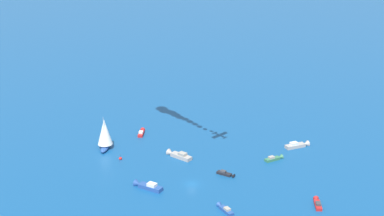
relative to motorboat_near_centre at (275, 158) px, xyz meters
name	(u,v)px	position (x,y,z in m)	size (l,w,h in m)	color
ground_plane	(192,184)	(23.88, 24.48, -0.56)	(2000.00, 2000.00, 0.00)	navy
motorboat_near_centre	(275,158)	(0.00, 0.00, 0.00)	(6.47, 6.29, 2.08)	#33704C
motorboat_far_port	(142,133)	(53.34, -11.58, 0.01)	(3.17, 7.50, 2.11)	#B21E1E
motorboat_far_stbd	(225,209)	(10.89, 37.93, -0.03)	(5.95, 6.06, 1.96)	#23478C
motorboat_inshore	(178,155)	(33.52, 5.97, 0.22)	(10.20, 6.61, 2.92)	#9E9993
sailboat_offshore	(105,134)	(61.66, 4.88, 5.28)	(6.41, 10.27, 12.80)	#23478C
motorboat_ahead	(298,145)	(-7.47, -13.40, 0.19)	(9.13, 7.73, 2.78)	#9E9993
motorboat_mid_cluster	(317,203)	(-15.11, 28.30, -0.03)	(2.81, 7.00, 1.98)	#B21E1E
motorboat_outer_ring_a	(147,186)	(36.96, 30.50, 0.20)	(10.08, 5.15, 2.84)	#23478C
motorboat_outer_ring_b	(226,174)	(14.28, 15.90, -0.07)	(6.48, 3.50, 1.83)	black
marker_buoy	(120,158)	(52.72, 12.75, -0.17)	(1.10, 1.10, 2.10)	red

